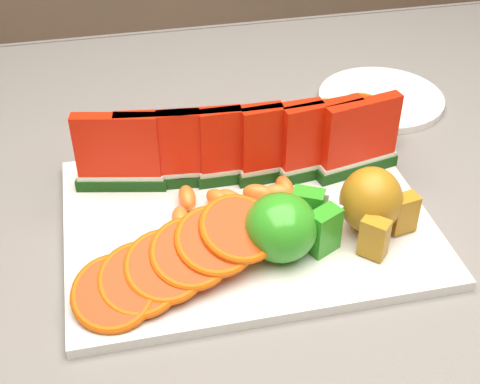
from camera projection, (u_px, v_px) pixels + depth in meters
name	position (u px, v px, depth m)	size (l,w,h in m)	color
table	(217.00, 278.00, 0.83)	(1.40, 0.90, 0.75)	#4E2D1A
tablecloth	(216.00, 240.00, 0.79)	(1.53, 1.03, 0.20)	slate
platter	(247.00, 220.00, 0.75)	(0.40, 0.30, 0.01)	silver
apple_cluster	(287.00, 226.00, 0.68)	(0.11, 0.09, 0.07)	#2C860B
pear_cluster	(373.00, 203.00, 0.70)	(0.09, 0.10, 0.08)	#9D661C
side_plate	(381.00, 98.00, 0.97)	(0.19, 0.19, 0.01)	silver
watermelon_row	(241.00, 147.00, 0.77)	(0.39, 0.07, 0.10)	#0D3C0D
orange_fan_front	(178.00, 260.00, 0.65)	(0.23, 0.14, 0.06)	orange
orange_fan_back	(258.00, 131.00, 0.84)	(0.37, 0.10, 0.05)	orange
tangerine_segments	(235.00, 199.00, 0.75)	(0.15, 0.07, 0.02)	orange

